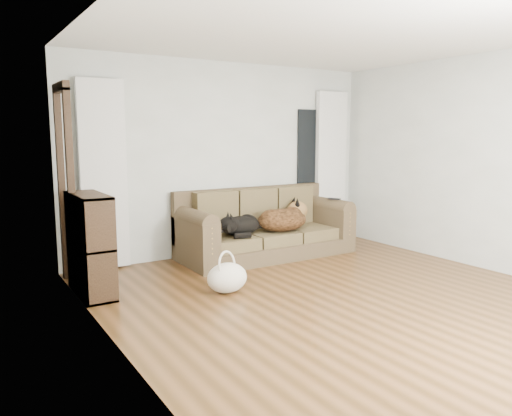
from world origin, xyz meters
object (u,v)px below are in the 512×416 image
sofa (267,223)px  dog_black_lab (239,225)px  dog_shepherd (284,220)px  tote_bag (227,278)px  bookshelf (90,246)px

sofa → dog_black_lab: (-0.47, -0.07, 0.03)m
sofa → dog_shepherd: size_ratio=3.12×
dog_black_lab → dog_shepherd: (0.67, -0.04, 0.01)m
sofa → dog_black_lab: sofa is taller
dog_shepherd → tote_bag: bearing=33.6°
dog_black_lab → tote_bag: 1.33m
sofa → tote_bag: (-1.22, -1.12, -0.29)m
tote_bag → bookshelf: size_ratio=0.42×
dog_shepherd → tote_bag: dog_shepherd is taller
dog_black_lab → dog_shepherd: 0.67m
sofa → tote_bag: 1.68m
tote_bag → bookshelf: bookshelf is taller
sofa → dog_shepherd: bearing=-28.2°
bookshelf → tote_bag: bearing=-37.1°
dog_shepherd → bookshelf: 2.64m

